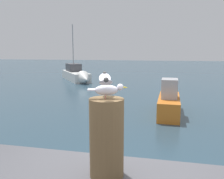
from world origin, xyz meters
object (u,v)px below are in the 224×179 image
Objects in this scene: seagull at (107,86)px; boat_orange at (169,102)px; mooring_post at (107,138)px; boat_white at (77,75)px.

seagull reaches higher than boat_orange.
seagull is 7.57m from boat_orange.
seagull is at bearing 15.64° from mooring_post.
mooring_post is 0.14× the size of boat_white.
mooring_post is 0.52m from seagull.
seagull is at bearing -68.13° from boat_white.
boat_orange is at bearing 83.92° from seagull.
seagull is 17.80m from boat_white.
mooring_post is 7.48m from boat_orange.
boat_orange is (0.79, 7.35, -1.16)m from mooring_post.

